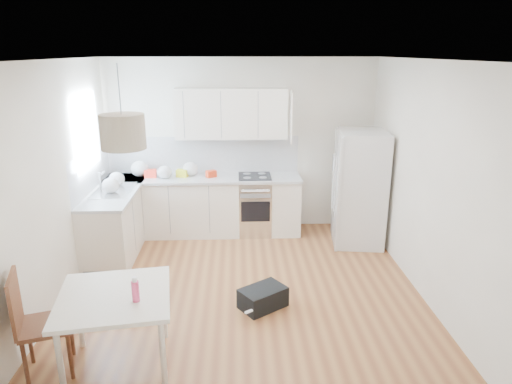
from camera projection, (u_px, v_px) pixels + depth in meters
floor at (244, 287)px, 5.62m from camera, size 4.20×4.20×0.00m
ceiling at (242, 59)px, 4.82m from camera, size 4.20×4.20×0.00m
wall_back at (241, 145)px, 7.22m from camera, size 4.20×0.00×4.20m
wall_left at (57, 184)px, 5.13m from camera, size 0.00×4.20×4.20m
wall_right at (424, 180)px, 5.30m from camera, size 0.00×4.20×4.20m
window_glassblock at (86, 132)px, 6.11m from camera, size 0.02×1.00×1.00m
cabinets_back at (204, 206)px, 7.18m from camera, size 3.00×0.60×0.88m
cabinets_left at (118, 221)px, 6.56m from camera, size 0.60×1.80×0.88m
counter_back at (203, 178)px, 7.04m from camera, size 3.02×0.64×0.04m
counter_left at (115, 191)px, 6.42m from camera, size 0.64×1.82×0.04m
backsplash_back at (204, 155)px, 7.23m from camera, size 3.00×0.01×0.58m
backsplash_left at (91, 170)px, 6.32m from camera, size 0.01×1.80×0.58m
upper_cabinets at (231, 114)px, 6.91m from camera, size 1.70×0.32×0.75m
range_oven at (255, 206)px, 7.21m from camera, size 0.50×0.61×0.88m
sink at (114, 191)px, 6.37m from camera, size 0.50×0.80×0.16m
refrigerator at (360, 188)px, 6.75m from camera, size 0.91×0.94×1.69m
dining_table at (115, 303)px, 4.00m from camera, size 1.08×1.08×0.75m
dining_chair at (46, 323)px, 4.02m from camera, size 0.52×0.52×0.99m
drink_bottle at (135, 289)px, 3.84m from camera, size 0.08×0.08×0.22m
gym_bag at (263, 298)px, 5.16m from camera, size 0.60×0.56×0.23m
pendant_lamp at (123, 132)px, 3.58m from camera, size 0.44×0.44×0.27m
grocery_bag_a at (140, 169)px, 7.03m from camera, size 0.27×0.23×0.24m
grocery_bag_b at (165, 172)px, 6.93m from camera, size 0.22×0.19×0.20m
grocery_bag_c at (191, 169)px, 7.09m from camera, size 0.24×0.21×0.22m
grocery_bag_d at (117, 179)px, 6.56m from camera, size 0.22×0.19×0.20m
grocery_bag_e at (111, 185)px, 6.23m from camera, size 0.24×0.20×0.21m
snack_orange at (211, 174)px, 7.02m from camera, size 0.18×0.16×0.10m
snack_yellow at (182, 173)px, 7.03m from camera, size 0.19×0.14×0.12m
snack_red at (150, 173)px, 7.00m from camera, size 0.18×0.12×0.12m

